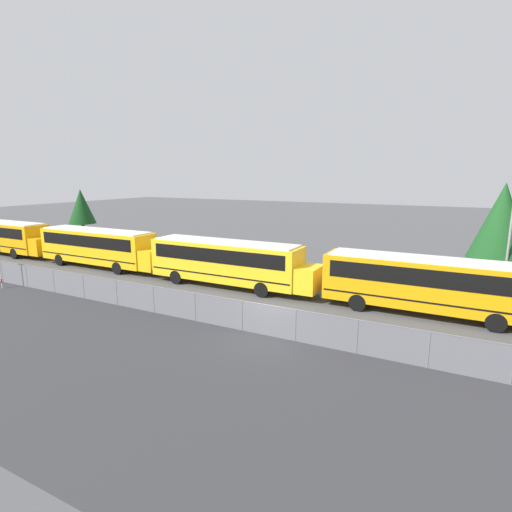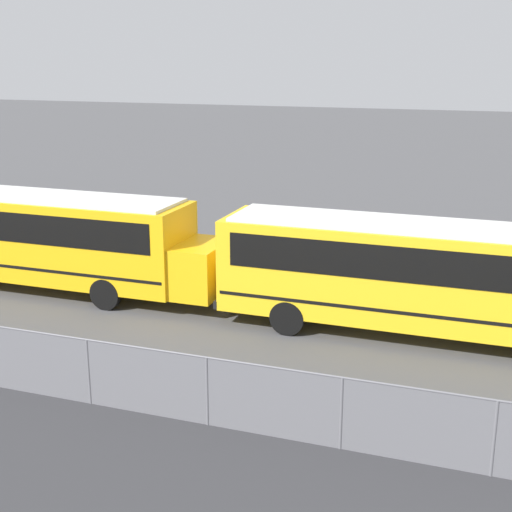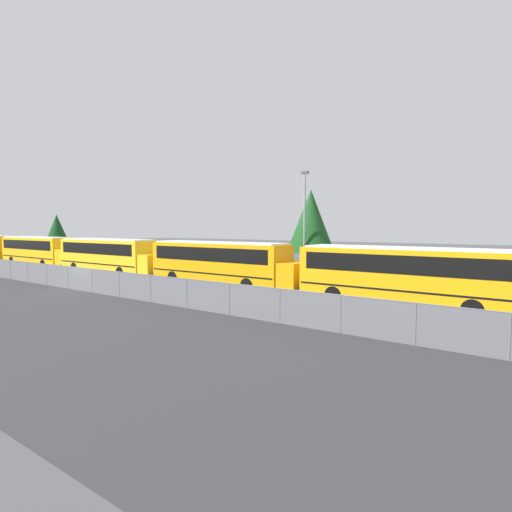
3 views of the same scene
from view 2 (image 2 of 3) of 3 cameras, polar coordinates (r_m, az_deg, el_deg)
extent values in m
cylinder|color=slate|center=(17.48, -13.22, -9.02)|extent=(0.07, 0.07, 1.64)
cylinder|color=slate|center=(16.15, -3.91, -10.77)|extent=(0.07, 0.07, 1.64)
cylinder|color=slate|center=(15.32, 6.84, -12.41)|extent=(0.07, 0.07, 1.64)
cylinder|color=slate|center=(15.07, 18.52, -13.70)|extent=(0.07, 0.07, 1.64)
cube|color=yellow|center=(26.31, -17.57, 1.58)|extent=(11.71, 2.58, 2.78)
cube|color=black|center=(26.18, -17.68, 2.87)|extent=(10.77, 2.62, 1.00)
cube|color=black|center=(26.50, -17.44, -0.05)|extent=(11.48, 2.61, 0.10)
cube|color=yellow|center=(23.19, -4.35, -1.00)|extent=(1.41, 2.37, 1.67)
cube|color=silver|center=(26.01, -17.83, 4.65)|extent=(11.13, 2.32, 0.10)
cylinder|color=black|center=(25.69, -9.25, -1.43)|extent=(1.05, 0.28, 1.05)
cylinder|color=black|center=(23.77, -11.93, -2.99)|extent=(1.05, 0.28, 1.05)
cube|color=yellow|center=(21.18, 12.95, -1.43)|extent=(11.71, 2.58, 2.78)
cube|color=black|center=(21.01, 13.05, 0.16)|extent=(10.77, 2.62, 1.00)
cube|color=black|center=(21.42, 12.82, -3.42)|extent=(11.48, 2.61, 0.10)
cube|color=black|center=(22.91, -2.06, -2.96)|extent=(0.12, 2.58, 0.24)
cube|color=silver|center=(20.81, 13.19, 2.36)|extent=(11.13, 2.32, 0.10)
cylinder|color=black|center=(23.34, 4.21, -3.04)|extent=(1.05, 0.28, 1.05)
cylinder|color=black|center=(21.22, 2.53, -4.96)|extent=(1.05, 0.28, 1.05)
camera|label=1|loc=(13.87, 126.04, -9.14)|focal=28.00mm
camera|label=3|loc=(31.58, 111.59, -12.51)|focal=28.00mm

